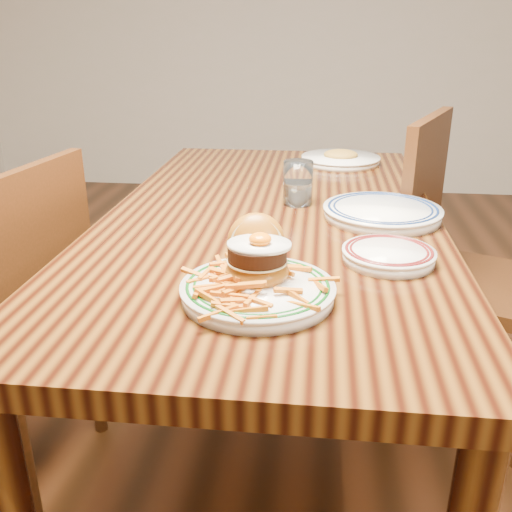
# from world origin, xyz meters

# --- Properties ---
(floor) EXTENTS (6.00, 6.00, 0.00)m
(floor) POSITION_xyz_m (0.00, 0.00, 0.00)
(floor) COLOR black
(floor) RESTS_ON ground
(table) EXTENTS (0.85, 1.60, 0.75)m
(table) POSITION_xyz_m (0.00, 0.00, 0.66)
(table) COLOR black
(table) RESTS_ON floor
(chair_left) EXTENTS (0.47, 0.47, 0.90)m
(chair_left) POSITION_xyz_m (-0.67, -0.15, 0.48)
(chair_left) COLOR #3C1C0C
(chair_left) RESTS_ON floor
(chair_right) EXTENTS (0.58, 0.58, 0.96)m
(chair_right) POSITION_xyz_m (0.56, 0.27, 0.51)
(chair_right) COLOR #3C1C0C
(chair_right) RESTS_ON floor
(main_plate) EXTENTS (0.28, 0.29, 0.13)m
(main_plate) POSITION_xyz_m (0.02, -0.48, 0.79)
(main_plate) COLOR white
(main_plate) RESTS_ON table
(side_plate) EXTENTS (0.19, 0.20, 0.03)m
(side_plate) POSITION_xyz_m (0.27, -0.30, 0.77)
(side_plate) COLOR white
(side_plate) RESTS_ON table
(rear_plate) EXTENTS (0.30, 0.30, 0.03)m
(rear_plate) POSITION_xyz_m (0.28, -0.01, 0.77)
(rear_plate) COLOR white
(rear_plate) RESTS_ON table
(water_glass) EXTENTS (0.08, 0.08, 0.12)m
(water_glass) POSITION_xyz_m (0.06, 0.09, 0.80)
(water_glass) COLOR white
(water_glass) RESTS_ON table
(far_plate) EXTENTS (0.27, 0.27, 0.05)m
(far_plate) POSITION_xyz_m (0.19, 0.60, 0.77)
(far_plate) COLOR white
(far_plate) RESTS_ON table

